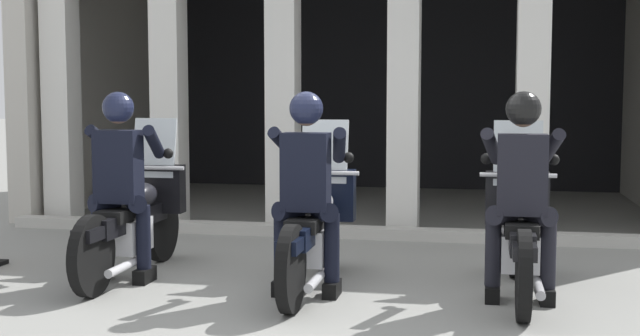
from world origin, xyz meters
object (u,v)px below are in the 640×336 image
Objects in this scene: police_officer_right at (522,178)px; police_officer_left at (120,170)px; motorcycle_center at (314,226)px; motorcycle_left at (136,217)px; police_officer_center at (307,176)px; motorcycle_right at (519,230)px.

police_officer_left is at bearing -174.50° from police_officer_right.
police_officer_left is at bearing -163.21° from motorcycle_center.
police_officer_right reaches higher than motorcycle_center.
motorcycle_left is 1.00× the size of motorcycle_center.
motorcycle_right is (1.62, 0.39, -0.44)m from police_officer_center.
police_officer_right is at bearing -83.77° from motorcycle_right.
motorcycle_left is 1.29× the size of police_officer_right.
motorcycle_center is 1.00× the size of motorcycle_right.
motorcycle_right is 1.29× the size of police_officer_right.
police_officer_center is at bearing -77.79° from motorcycle_center.
police_officer_center is (1.62, -0.16, 0.00)m from police_officer_left.
motorcycle_right is at bearing 25.98° from police_officer_center.
motorcycle_center is at bearing 1.11° from motorcycle_left.
motorcycle_left is 1.29× the size of police_officer_left.
motorcycle_left is 1.73m from police_officer_center.
police_officer_right is (1.62, 0.11, 0.00)m from police_officer_center.
police_officer_center reaches higher than motorcycle_center.
police_officer_left is 3.23m from police_officer_right.
police_officer_left is (-0.00, -0.28, 0.44)m from motorcycle_left.
motorcycle_center is 0.52m from police_officer_center.
motorcycle_center is 1.62m from motorcycle_right.
police_officer_right is at bearing 0.81° from motorcycle_left.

